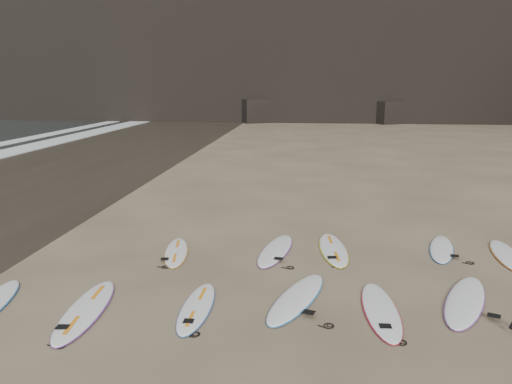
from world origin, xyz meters
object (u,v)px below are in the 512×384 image
Objects in this scene: surfboard_7 at (333,249)px; surfboard_8 at (441,248)px; surfboard_0 at (86,309)px; surfboard_1 at (197,307)px; surfboard_2 at (297,297)px; surfboard_5 at (176,252)px; surfboard_4 at (465,300)px; surfboard_6 at (276,250)px; surfboard_3 at (381,310)px; surfboard_9 at (507,255)px.

surfboard_7 reaches higher than surfboard_8.
surfboard_0 is 8.83m from surfboard_8.
surfboard_1 is 0.86× the size of surfboard_2.
surfboard_7 is (0.87, 3.09, -0.00)m from surfboard_2.
surfboard_4 is at bearing -29.98° from surfboard_5.
surfboard_0 is 5.09m from surfboard_6.
surfboard_7 is (-0.74, 3.47, 0.00)m from surfboard_3.
surfboard_3 is at bearing 1.19° from surfboard_0.
surfboard_1 is 7.99m from surfboard_9.
surfboard_7 is at bearing 18.60° from surfboard_6.
surfboard_2 is 1.09× the size of surfboard_9.
surfboard_2 is at bearing 17.54° from surfboard_1.
surfboard_7 is 1.08× the size of surfboard_9.
surfboard_5 is 0.98× the size of surfboard_8.
surfboard_3 is at bearing -45.86° from surfboard_6.
surfboard_7 is at bearing 100.28° from surfboard_3.
surfboard_0 and surfboard_4 have the same top height.
surfboard_7 is 1.15× the size of surfboard_8.
surfboard_1 is at bearing -143.23° from surfboard_2.
surfboard_7 is at bearing -1.88° from surfboard_5.
surfboard_4 is 3.25m from surfboard_8.
surfboard_8 is 1.54m from surfboard_9.
surfboard_3 reaches higher than surfboard_9.
surfboard_3 is 4.98m from surfboard_9.
surfboard_7 reaches higher than surfboard_5.
surfboard_6 is at bearing -171.23° from surfboard_9.
surfboard_5 is 0.85× the size of surfboard_7.
surfboard_6 is 1.14× the size of surfboard_8.
surfboard_6 reaches higher than surfboard_1.
surfboard_9 is (8.31, 0.61, 0.00)m from surfboard_5.
surfboard_7 is (2.78, 3.71, 0.01)m from surfboard_1.
surfboard_1 is at bearing -148.32° from surfboard_4.
surfboard_5 is at bearing -161.52° from surfboard_6.
surfboard_3 is 0.93× the size of surfboard_4.
surfboard_0 is 6.32m from surfboard_7.
surfboard_1 is at bearing 4.73° from surfboard_0.
surfboard_2 is 1.05× the size of surfboard_3.
surfboard_6 is 4.33m from surfboard_8.
surfboard_1 is 0.99× the size of surfboard_8.
surfboard_4 is 3.42m from surfboard_9.
surfboard_6 reaches higher than surfboard_9.
surfboard_1 is at bearing -129.83° from surfboard_8.
surfboard_6 is (-0.62, 2.85, -0.00)m from surfboard_2.
surfboard_7 is at bearing 52.71° from surfboard_1.
surfboard_8 is (5.58, 4.05, 0.00)m from surfboard_1.
surfboard_2 is 3.33m from surfboard_4.
surfboard_3 is (3.51, 0.24, 0.00)m from surfboard_1.
surfboard_6 reaches higher than surfboard_8.
surfboard_3 is 3.93m from surfboard_6.
surfboard_7 is (1.48, 0.23, 0.00)m from surfboard_6.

